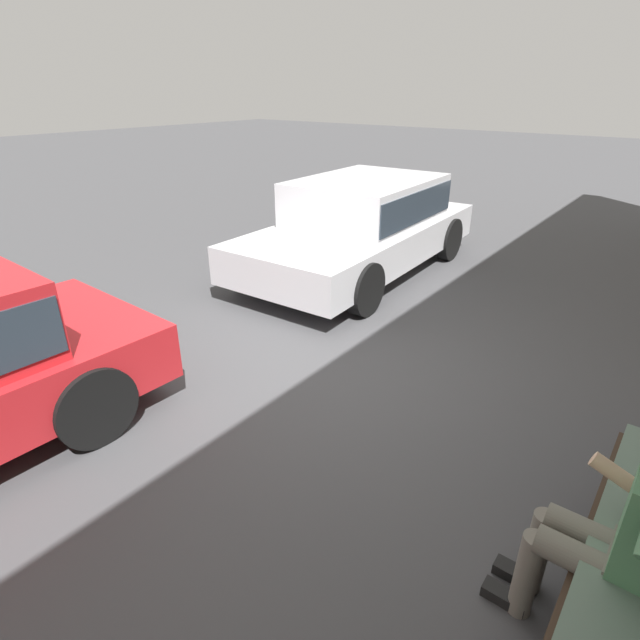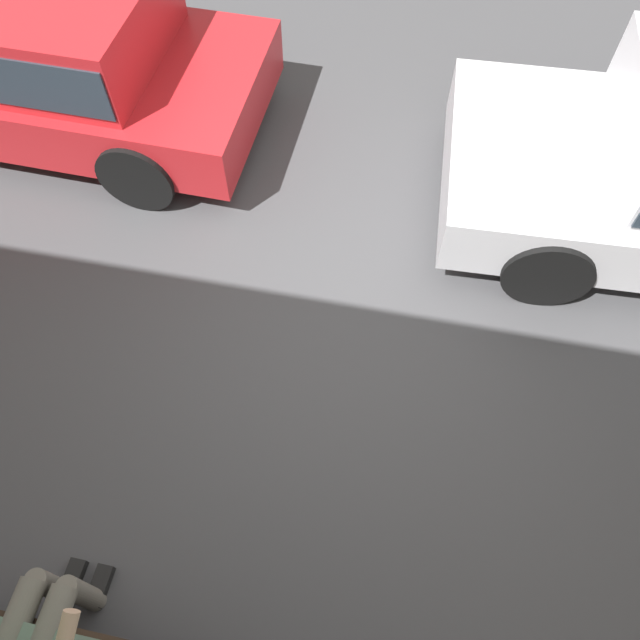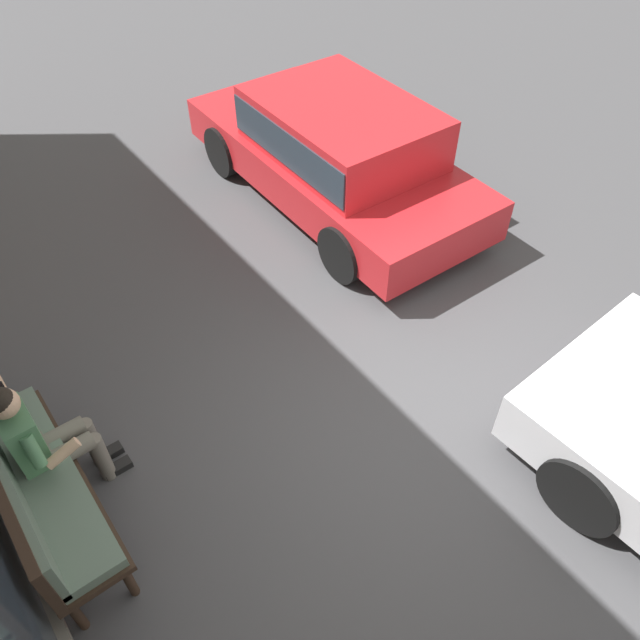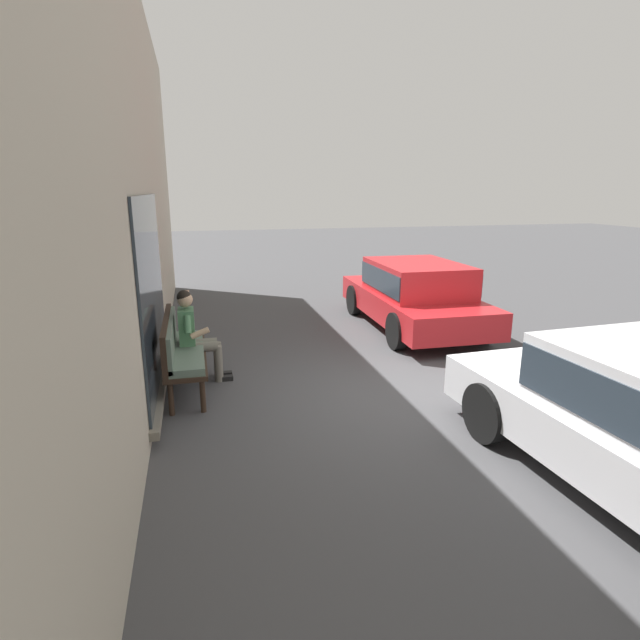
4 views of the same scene
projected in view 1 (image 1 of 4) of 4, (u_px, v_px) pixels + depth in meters
ground_plane at (328, 370)px, 5.05m from camera, size 60.00×60.00×0.00m
person_on_phone at (619, 529)px, 2.32m from camera, size 0.73×0.74×1.38m
parked_car_near at (363, 221)px, 7.49m from camera, size 4.43×2.14×1.38m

